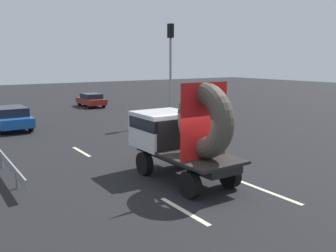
{
  "coord_description": "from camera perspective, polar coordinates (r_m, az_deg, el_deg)",
  "views": [
    {
      "loc": [
        -7.41,
        -9.24,
        4.27
      ],
      "look_at": [
        -0.01,
        1.72,
        1.84
      ],
      "focal_mm": 38.11,
      "sensor_mm": 36.0,
      "label": 1
    }
  ],
  "objects": [
    {
      "name": "oncoming_car",
      "position": [
        34.36,
        -12.18,
        4.14
      ],
      "size": [
        1.64,
        3.82,
        1.25
      ],
      "color": "black",
      "rests_on": "ground_plane"
    },
    {
      "name": "traffic_light",
      "position": [
        23.99,
        0.42,
        10.39
      ],
      "size": [
        0.42,
        0.36,
        6.65
      ],
      "color": "gray",
      "rests_on": "ground_plane"
    },
    {
      "name": "distant_sedan",
      "position": [
        24.44,
        -23.81,
        1.27
      ],
      "size": [
        1.89,
        4.4,
        1.44
      ],
      "color": "black",
      "rests_on": "ground_plane"
    },
    {
      "name": "flatbed_truck",
      "position": [
        12.84,
        1.93,
        -0.96
      ],
      "size": [
        2.02,
        4.66,
        3.6
      ],
      "color": "black",
      "rests_on": "ground_plane"
    },
    {
      "name": "ground_plane",
      "position": [
        12.59,
        4.5,
        -9.46
      ],
      "size": [
        120.0,
        120.0,
        0.0
      ],
      "primitive_type": "plane",
      "color": "black"
    },
    {
      "name": "lane_dash_left_near",
      "position": [
        10.58,
        2.58,
        -13.4
      ],
      "size": [
        0.16,
        2.28,
        0.01
      ],
      "primitive_type": "cube",
      "rotation": [
        0.0,
        0.0,
        1.57
      ],
      "color": "beige",
      "rests_on": "ground_plane"
    },
    {
      "name": "lane_dash_left_far",
      "position": [
        17.51,
        -13.68,
        -4.01
      ],
      "size": [
        0.16,
        2.13,
        0.01
      ],
      "primitive_type": "cube",
      "rotation": [
        0.0,
        0.0,
        1.57
      ],
      "color": "beige",
      "rests_on": "ground_plane"
    },
    {
      "name": "lane_dash_right_far",
      "position": [
        18.92,
        -4.65,
        -2.67
      ],
      "size": [
        0.16,
        2.21,
        0.01
      ],
      "primitive_type": "cube",
      "rotation": [
        0.0,
        0.0,
        1.57
      ],
      "color": "beige",
      "rests_on": "ground_plane"
    },
    {
      "name": "lane_dash_right_near",
      "position": [
        12.47,
        15.48,
        -10.01
      ],
      "size": [
        0.16,
        2.79,
        0.01
      ],
      "primitive_type": "cube",
      "rotation": [
        0.0,
        0.0,
        1.57
      ],
      "color": "beige",
      "rests_on": "ground_plane"
    }
  ]
}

